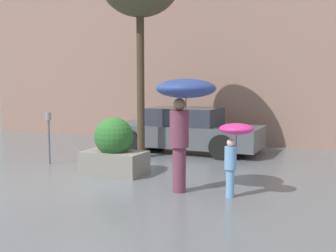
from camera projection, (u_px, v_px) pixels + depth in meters
ground_plane at (87, 181)px, 8.82m from camera, size 40.00×40.00×0.00m
building_facade at (197, 54)px, 14.38m from camera, size 18.00×0.30×6.00m
planter_box at (114, 149)px, 9.42m from camera, size 1.40×0.87×1.28m
person_adult at (184, 103)px, 7.67m from camera, size 1.09×1.09×2.12m
person_child at (235, 140)px, 7.43m from camera, size 0.61×0.61×1.34m
parked_car_near at (185, 131)px, 12.47m from camera, size 4.50×1.98×1.30m
parking_meter at (49, 127)px, 10.52m from camera, size 0.14×0.14×1.31m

